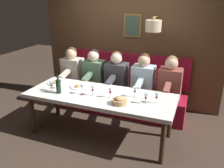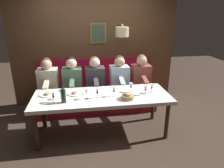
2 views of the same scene
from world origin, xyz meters
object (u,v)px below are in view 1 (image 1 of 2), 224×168
dining_table (100,98)px  wine_glass_7 (51,84)px  diner_far (94,70)px  diner_farthest (72,68)px  bread_bowl (119,101)px  diner_nearest (170,80)px  diner_near (143,76)px  wine_glass_4 (135,90)px  wine_glass_6 (93,89)px  wine_glass_1 (110,91)px  diner_middle (116,73)px  wine_glass_5 (146,96)px  wine_glass_2 (82,87)px  wine_glass_0 (157,96)px  wine_glass_3 (61,82)px  wine_bottle (58,86)px

dining_table → wine_glass_7: (-0.15, 0.79, 0.18)m
dining_table → diner_far: bearing=30.7°
diner_farthest → bread_bowl: (-1.10, -1.42, -0.03)m
diner_nearest → diner_near: 0.48m
diner_farthest → wine_glass_4: diner_farthest is taller
wine_glass_6 → bread_bowl: wine_glass_6 is taller
wine_glass_1 → bread_bowl: 0.27m
diner_middle → wine_glass_5: 1.25m
wine_glass_2 → bread_bowl: wine_glass_2 is taller
dining_table → wine_glass_5: bearing=-95.8°
wine_glass_0 → wine_glass_1: size_ratio=1.00×
diner_nearest → wine_glass_2: 1.56m
bread_bowl → wine_glass_2: bearing=79.9°
dining_table → diner_far: 1.03m
diner_near → diner_far: (0.00, 1.00, 0.00)m
diner_near → diner_farthest: same height
wine_glass_4 → wine_glass_7: (-0.26, 1.33, -0.00)m
wine_glass_7 → wine_glass_2: bearing=-83.7°
wine_glass_1 → bread_bowl: size_ratio=0.75×
wine_glass_3 → bread_bowl: wine_glass_3 is taller
wine_glass_2 → wine_glass_3: 0.43m
diner_far → wine_glass_5: (-0.96, -1.28, 0.04)m
diner_middle → wine_glass_2: size_ratio=4.82×
diner_farthest → wine_glass_3: 0.97m
diner_near → wine_glass_5: diner_near is taller
dining_table → diner_far: (0.88, 0.52, 0.14)m
wine_glass_7 → bread_bowl: size_ratio=0.75×
wine_glass_0 → wine_glass_4: same height
wine_glass_1 → wine_glass_2: (-0.04, 0.46, 0.00)m
bread_bowl → diner_nearest: bearing=-26.7°
wine_glass_2 → wine_glass_0: bearing=-85.1°
wine_glass_3 → wine_glass_7: (-0.13, 0.10, -0.00)m
wine_glass_0 → wine_glass_1: 0.69m
diner_nearest → diner_farthest: (0.00, 1.97, 0.00)m
wine_glass_2 → wine_glass_7: 0.53m
wine_glass_5 → diner_farthest: bearing=61.5°
wine_glass_0 → diner_near: bearing=25.4°
wine_glass_7 → wine_glass_0: bearing=-84.6°
diner_far → wine_glass_2: 1.01m
diner_middle → wine_glass_2: (-0.98, 0.21, 0.04)m
diner_far → bread_bowl: size_ratio=3.60×
wine_glass_4 → bread_bowl: bearing=157.0°
dining_table → diner_far: diner_far is taller
diner_middle → wine_glass_2: diner_middle is taller
dining_table → wine_glass_3: size_ratio=14.35×
wine_glass_2 → wine_glass_1: bearing=-85.6°
dining_table → wine_bottle: wine_bottle is taller
wine_glass_7 → wine_bottle: bearing=-104.2°
diner_nearest → wine_glass_3: 1.88m
wine_glass_1 → bread_bowl: (-0.15, -0.20, -0.07)m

